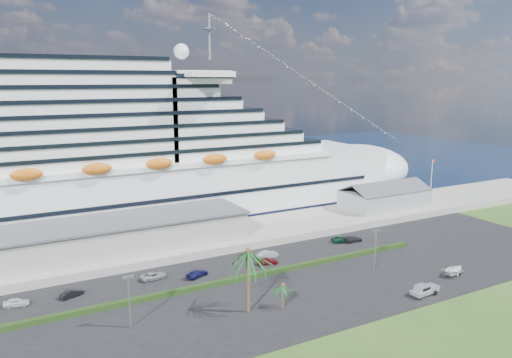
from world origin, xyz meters
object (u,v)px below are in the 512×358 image
parked_car_3 (197,274)px  boat_trailer (454,270)px  cruise_ship (95,163)px  pickup_truck (425,289)px

parked_car_3 → boat_trailer: size_ratio=0.78×
parked_car_3 → boat_trailer: bearing=-139.5°
cruise_ship → boat_trailer: (53.27, -65.17, -15.47)m
pickup_truck → boat_trailer: size_ratio=0.93×
pickup_truck → boat_trailer: pickup_truck is taller
cruise_ship → pickup_truck: size_ratio=34.00×
pickup_truck → boat_trailer: bearing=17.5°
pickup_truck → boat_trailer: 12.54m
parked_car_3 → pickup_truck: 41.25m
cruise_ship → pickup_truck: bearing=-59.1°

